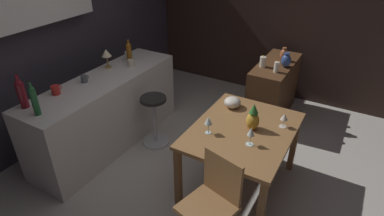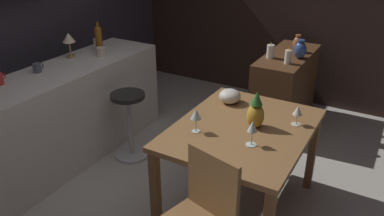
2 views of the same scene
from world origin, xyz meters
name	(u,v)px [view 1 (image 1 of 2)]	position (x,y,z in m)	size (l,w,h in m)	color
ground_plane	(199,182)	(0.00, 0.00, 0.00)	(9.00, 9.00, 0.00)	#B7B2A8
wall_kitchen_back	(39,30)	(-0.06, 2.08, 1.41)	(5.20, 0.33, 2.60)	#38333D
wall_side_right	(262,11)	(2.55, 0.30, 1.30)	(0.10, 4.40, 2.60)	#33231E
dining_table	(242,136)	(0.17, -0.39, 0.65)	(1.20, 0.93, 0.74)	olive
kitchen_counter	(107,112)	(0.09, 1.35, 0.45)	(2.10, 0.60, 0.90)	silver
sideboard_cabinet	(273,90)	(1.79, -0.23, 0.41)	(1.10, 0.44, 0.82)	#56351E
chair_near_window	(213,201)	(-0.61, -0.46, 0.50)	(0.49, 0.49, 0.90)	olive
bar_stool	(155,119)	(0.36, 0.83, 0.36)	(0.34, 0.34, 0.67)	#262323
wine_glass_left	(284,117)	(0.40, -0.72, 0.85)	(0.07, 0.07, 0.15)	silver
wine_glass_right	(251,132)	(-0.04, -0.54, 0.87)	(0.07, 0.07, 0.18)	silver
wine_glass_center	(209,121)	(-0.06, -0.13, 0.88)	(0.08, 0.08, 0.18)	silver
pineapple_centerpiece	(253,118)	(0.22, -0.47, 0.86)	(0.13, 0.13, 0.28)	gold
fruit_bowl	(232,102)	(0.51, -0.13, 0.80)	(0.18, 0.18, 0.12)	beige
wine_bottle_ruby	(21,92)	(-0.77, 1.54, 1.06)	(0.08, 0.08, 0.35)	maroon
wine_bottle_green	(34,100)	(-0.80, 1.32, 1.06)	(0.06, 0.06, 0.34)	#1E592D
wine_bottle_amber	(129,52)	(0.66, 1.40, 1.04)	(0.07, 0.07, 0.30)	#8C5114
cup_slate	(84,79)	(-0.07, 1.47, 0.94)	(0.11, 0.07, 0.08)	#515660
cup_red	(56,90)	(-0.43, 1.51, 0.95)	(0.12, 0.09, 0.10)	red
cup_white	(128,56)	(0.72, 1.49, 0.95)	(0.11, 0.08, 0.11)	white
cup_cream	(131,63)	(0.57, 1.30, 0.94)	(0.12, 0.09, 0.09)	beige
counter_lamp	(106,54)	(0.38, 1.52, 1.08)	(0.12, 0.12, 0.24)	#A58447
pillar_candle_tall	(263,62)	(1.57, -0.10, 0.89)	(0.08, 0.08, 0.17)	white
pillar_candle_short	(276,67)	(1.48, -0.31, 0.89)	(0.06, 0.06, 0.16)	white
vase_copper	(284,55)	(1.92, -0.27, 0.91)	(0.10, 0.10, 0.19)	#B26038
vase_ceramic_blue	(286,60)	(1.71, -0.36, 0.91)	(0.13, 0.13, 0.20)	#334C8C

